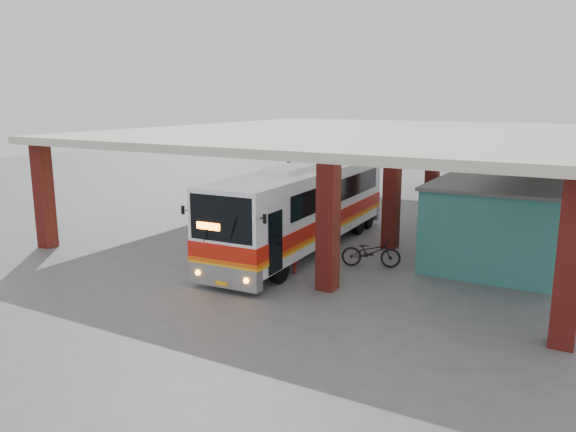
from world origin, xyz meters
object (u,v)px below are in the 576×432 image
(motorcycle, at_px, (371,252))
(coach_bus, at_px, (303,207))
(pedestrian, at_px, (291,250))
(red_chair, at_px, (469,218))

(motorcycle, bearing_deg, coach_bus, 53.67)
(coach_bus, xyz_separation_m, pedestrian, (1.10, -3.01, -0.95))
(motorcycle, bearing_deg, red_chair, -31.27)
(motorcycle, bearing_deg, pedestrian, 112.25)
(coach_bus, bearing_deg, red_chair, 55.27)
(motorcycle, height_order, red_chair, motorcycle)
(motorcycle, distance_m, red_chair, 9.02)
(motorcycle, height_order, pedestrian, pedestrian)
(coach_bus, height_order, pedestrian, coach_bus)
(motorcycle, relative_size, pedestrian, 1.32)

